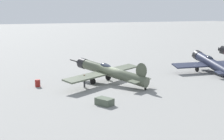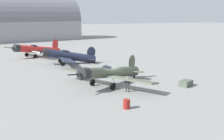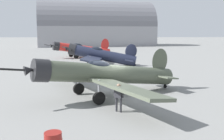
# 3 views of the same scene
# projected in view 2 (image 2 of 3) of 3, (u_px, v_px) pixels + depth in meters

# --- Properties ---
(ground_plane) EXTENTS (400.00, 400.00, 0.00)m
(ground_plane) POSITION_uv_depth(u_px,v_px,m) (112.00, 85.00, 34.83)
(ground_plane) COLOR gray
(airplane_foreground) EXTENTS (11.33, 12.42, 3.22)m
(airplane_foreground) POSITION_uv_depth(u_px,v_px,m) (109.00, 73.00, 34.13)
(airplane_foreground) COLOR #4C5442
(airplane_foreground) RESTS_ON ground_plane
(airplane_mid_apron) EXTENTS (10.09, 11.47, 3.06)m
(airplane_mid_apron) POSITION_uv_depth(u_px,v_px,m) (68.00, 56.00, 48.91)
(airplane_mid_apron) COLOR #1E2338
(airplane_mid_apron) RESTS_ON ground_plane
(airplane_far_line) EXTENTS (11.27, 10.50, 3.30)m
(airplane_far_line) POSITION_uv_depth(u_px,v_px,m) (36.00, 50.00, 57.31)
(airplane_far_line) COLOR red
(airplane_far_line) RESTS_ON ground_plane
(ground_crew_mechanic) EXTENTS (0.50, 0.44, 1.59)m
(ground_crew_mechanic) POSITION_uv_depth(u_px,v_px,m) (128.00, 83.00, 31.42)
(ground_crew_mechanic) COLOR #2D2D33
(ground_crew_mechanic) RESTS_ON ground_plane
(equipment_crate) EXTENTS (1.98, 1.68, 0.69)m
(equipment_crate) POSITION_uv_depth(u_px,v_px,m) (186.00, 83.00, 34.06)
(equipment_crate) COLOR #4C5647
(equipment_crate) RESTS_ON ground_plane
(fuel_drum) EXTENTS (0.66, 0.66, 0.86)m
(fuel_drum) POSITION_uv_depth(u_px,v_px,m) (127.00, 104.00, 25.94)
(fuel_drum) COLOR maroon
(fuel_drum) RESTS_ON ground_plane
(distant_hangar) EXTENTS (37.90, 22.18, 16.09)m
(distant_hangar) POSITION_uv_depth(u_px,v_px,m) (20.00, 24.00, 92.74)
(distant_hangar) COLOR #939399
(distant_hangar) RESTS_ON ground_plane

